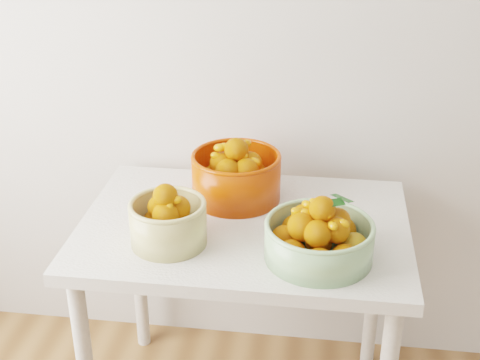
# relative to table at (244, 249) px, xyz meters

# --- Properties ---
(table) EXTENTS (1.00, 0.70, 0.75)m
(table) POSITION_rel_table_xyz_m (0.00, 0.00, 0.00)
(table) COLOR silver
(table) RESTS_ON ground
(bowl_cream) EXTENTS (0.28, 0.28, 0.19)m
(bowl_cream) POSITION_rel_table_xyz_m (-0.20, -0.15, 0.17)
(bowl_cream) COLOR tan
(bowl_cream) RESTS_ON table
(bowl_green) EXTENTS (0.39, 0.39, 0.19)m
(bowl_green) POSITION_rel_table_xyz_m (0.23, -0.17, 0.16)
(bowl_green) COLOR #8EB984
(bowl_green) RESTS_ON table
(bowl_orange) EXTENTS (0.36, 0.36, 0.21)m
(bowl_orange) POSITION_rel_table_xyz_m (-0.05, 0.16, 0.18)
(bowl_orange) COLOR red
(bowl_orange) RESTS_ON table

